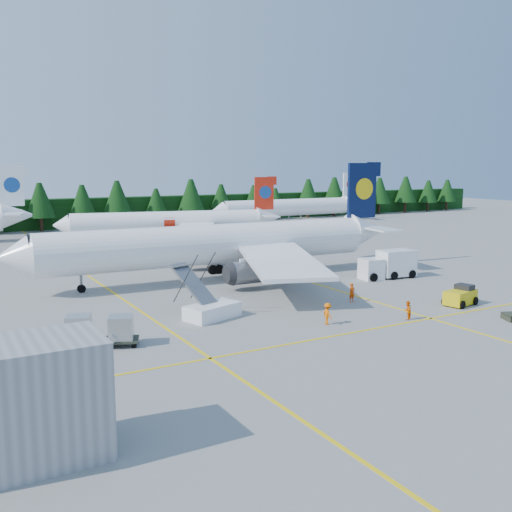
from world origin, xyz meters
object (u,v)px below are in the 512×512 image
airliner_navy (206,246)px  airliner_red (164,223)px  airstairs (209,307)px  baggage_tug (461,296)px  service_truck (387,265)px

airliner_navy → airliner_red: 34.08m
airstairs → baggage_tug: bearing=-36.9°
airliner_navy → baggage_tug: 26.65m
baggage_tug → service_truck: bearing=65.1°
airliner_navy → airstairs: airliner_navy is taller
baggage_tug → airliner_red: bearing=86.1°
airliner_navy → airstairs: 16.11m
service_truck → baggage_tug: service_truck is taller
airliner_navy → baggage_tug: (15.13, -21.73, -3.03)m
airliner_red → service_truck: airliner_red is taller
service_truck → baggage_tug: size_ratio=1.93×
airstairs → baggage_tug: (21.57, -7.27, -0.06)m
airliner_navy → service_truck: (18.15, -8.87, -2.33)m
airliner_navy → airstairs: (-6.44, -14.46, -2.97)m
airliner_navy → service_truck: bearing=-24.0°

